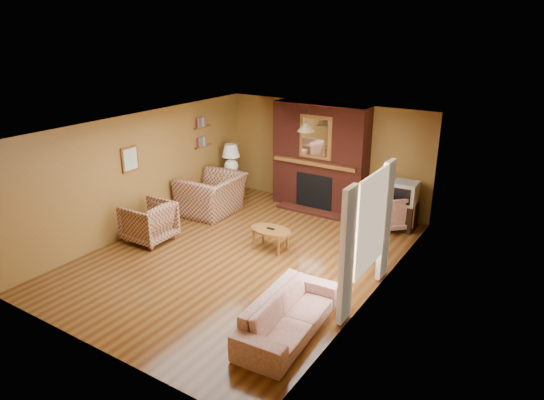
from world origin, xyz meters
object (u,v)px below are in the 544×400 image
Objects in this scene: coffee_table at (271,232)px; tv_stand at (402,216)px; plaid_loveseat at (212,194)px; plaid_armchair at (149,222)px; side_table at (232,185)px; table_lamp at (231,157)px; crt_tv at (405,193)px; fireplace at (320,158)px; floral_armchair at (386,210)px; floral_sofa at (289,314)px.

tv_stand is (1.78, 2.30, -0.08)m from coffee_table.
coffee_table is at bearing 63.61° from plaid_loveseat.
plaid_loveseat is 1.82m from plaid_armchair.
plaid_loveseat is 2.30m from coffee_table.
table_lamp is (0.00, 0.00, 0.71)m from side_table.
side_table is 0.88× the size of table_lamp.
coffee_table is 2.93m from crt_tv.
plaid_loveseat is 1.56× the size of plaid_armchair.
table_lamp is 4.17m from crt_tv.
tv_stand is at bearing 52.32° from coffee_table.
side_table is (-0.25, 1.07, -0.12)m from plaid_loveseat.
fireplace is at bearing 127.03° from plaid_loveseat.
fireplace is at bearing 32.05° from floral_armchair.
floral_armchair is 0.36m from tv_stand.
floral_armchair is 1.54× the size of tv_stand.
floral_sofa is at bearing -67.38° from fireplace.
plaid_loveseat is at bearing 157.46° from coffee_table.
crt_tv reaches higher than tv_stand.
crt_tv is (1.78, 2.29, 0.43)m from coffee_table.
crt_tv is (2.05, -0.19, -0.39)m from fireplace.
coffee_table is at bearing -127.22° from tv_stand.
floral_armchair is at bearing -10.67° from fireplace.
table_lamp reaches higher than crt_tv.
floral_sofa is 4.40m from crt_tv.
floral_sofa is 3.43× the size of tv_stand.
side_table is 1.12× the size of tv_stand.
plaid_loveseat is at bearing 175.82° from plaid_armchair.
side_table is 0.71m from table_lamp.
crt_tv is at bearing 4.74° from table_lamp.
tv_stand is at bearing -5.15° from fireplace.
side_table is at bearing -174.72° from tv_stand.
floral_sofa is at bearing 72.48° from plaid_armchair.
table_lamp is at bearing -174.72° from tv_stand.
table_lamp is at bearing -170.65° from plaid_loveseat.
crt_tv is (4.00, 3.23, 0.40)m from plaid_armchair.
floral_armchair is (-0.16, 4.23, 0.11)m from floral_sofa.
table_lamp is 1.27× the size of tv_stand.
floral_sofa is (1.90, -4.56, -0.90)m from fireplace.
plaid_loveseat reaches higher than coffee_table.
side_table is 4.19m from crt_tv.
side_table is at bearing -170.65° from plaid_loveseat.
fireplace is 2.10m from crt_tv.
floral_armchair is at bearing 55.73° from coffee_table.
plaid_loveseat is at bearing 47.84° from floral_sofa.
coffee_table is at bearing -83.69° from fireplace.
plaid_armchair is 1.54× the size of tv_stand.
plaid_loveseat is at bearing -159.58° from tv_stand.
plaid_armchair is at bearing -140.57° from tv_stand.
fireplace is 2.79× the size of plaid_armchair.
side_table is (-2.10, -0.53, -0.87)m from fireplace.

